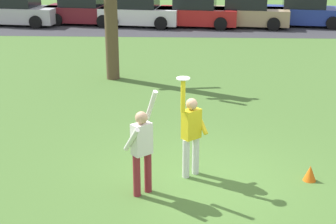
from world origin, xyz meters
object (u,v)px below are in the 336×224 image
at_px(field_cone_orange, 310,173).
at_px(frisbee_disc, 183,78).
at_px(person_defender, 142,146).
at_px(parked_car_tan, 248,13).
at_px(parked_car_red, 197,12).
at_px(parked_car_blue, 305,12).
at_px(parked_car_white, 139,12).
at_px(person_catcher, 191,130).
at_px(parked_car_silver, 19,11).
at_px(parked_car_maroon, 84,10).

bearing_deg(field_cone_orange, frisbee_disc, -179.61).
relative_size(person_defender, parked_car_tan, 0.48).
xyz_separation_m(parked_car_red, parked_car_blue, (5.67, 0.48, 0.00)).
xyz_separation_m(frisbee_disc, parked_car_white, (-2.51, 17.34, -1.37)).
height_order(parked_car_red, parked_car_tan, same).
distance_m(person_catcher, frisbee_disc, 1.13).
distance_m(person_defender, parked_car_red, 17.96).
bearing_deg(parked_car_red, parked_car_white, -173.97).
bearing_deg(parked_car_red, parked_car_silver, -173.37).
distance_m(parked_car_white, parked_car_blue, 8.68).
distance_m(frisbee_disc, parked_car_silver, 19.59).
relative_size(person_defender, frisbee_disc, 7.93).
bearing_deg(parked_car_tan, frisbee_disc, -92.87).
xyz_separation_m(parked_car_red, parked_car_tan, (2.64, 0.03, 0.00)).
bearing_deg(parked_car_blue, frisbee_disc, -101.77).
bearing_deg(person_catcher, parked_car_maroon, -113.51).
bearing_deg(parked_car_silver, parked_car_red, 6.63).
height_order(person_catcher, parked_car_blue, person_catcher).
bearing_deg(person_catcher, parked_car_white, -122.49).
bearing_deg(parked_car_silver, frisbee_disc, -55.50).
xyz_separation_m(parked_car_white, parked_car_blue, (8.67, 0.41, 0.00)).
distance_m(person_catcher, parked_car_maroon, 18.56).
relative_size(parked_car_silver, parked_car_blue, 1.00).
distance_m(parked_car_tan, parked_car_blue, 3.07).
bearing_deg(field_cone_orange, parked_car_blue, 78.46).
xyz_separation_m(person_catcher, parked_car_red, (0.32, 17.12, -0.25)).
bearing_deg(parked_car_white, frisbee_disc, -74.38).
bearing_deg(parked_car_maroon, frisbee_disc, -65.42).
bearing_deg(person_catcher, parked_car_tan, -141.14).
distance_m(person_defender, field_cone_orange, 3.45).
xyz_separation_m(person_defender, field_cone_orange, (3.28, 0.67, -0.82)).
bearing_deg(frisbee_disc, parked_car_tan, 79.74).
bearing_deg(person_defender, field_cone_orange, -29.85).
bearing_deg(parked_car_blue, person_defender, -103.18).
height_order(person_defender, parked_car_red, person_defender).
bearing_deg(parked_car_white, parked_car_silver, -173.10).
relative_size(parked_car_silver, parked_car_red, 1.00).
distance_m(parked_car_maroon, parked_car_white, 3.04).
bearing_deg(parked_car_blue, person_catcher, -101.43).
height_order(person_catcher, parked_car_silver, person_catcher).
xyz_separation_m(parked_car_white, parked_car_red, (3.00, -0.07, 0.00)).
relative_size(parked_car_red, field_cone_orange, 13.43).
bearing_deg(parked_car_maroon, person_catcher, -64.78).
xyz_separation_m(person_defender, parked_car_maroon, (-4.78, 18.47, -0.25)).
height_order(person_catcher, parked_car_maroon, person_catcher).
bearing_deg(person_defender, person_catcher, 0.00).
xyz_separation_m(parked_car_silver, parked_car_tan, (12.04, -0.09, 0.00)).
distance_m(parked_car_red, field_cone_orange, 17.38).
bearing_deg(parked_car_red, field_cone_orange, -75.83).
distance_m(parked_car_maroon, parked_car_blue, 11.68).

